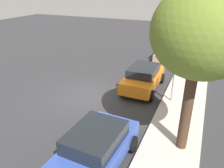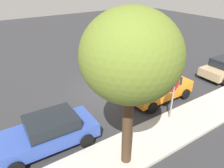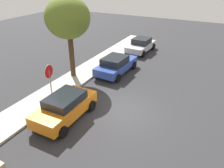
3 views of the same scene
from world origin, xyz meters
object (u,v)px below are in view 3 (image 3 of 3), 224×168
at_px(fire_hydrant, 114,55).
at_px(street_tree_near_corner, 68,18).
at_px(stop_sign, 50,77).
at_px(parked_car_blue, 116,65).
at_px(parked_car_orange, 65,107).
at_px(parked_car_silver, 141,45).

bearing_deg(fire_hydrant, street_tree_near_corner, 167.68).
height_order(stop_sign, parked_car_blue, stop_sign).
bearing_deg(parked_car_orange, parked_car_silver, 1.51).
relative_size(stop_sign, fire_hydrant, 3.53).
bearing_deg(parked_car_silver, parked_car_orange, -178.49).
xyz_separation_m(parked_car_orange, street_tree_near_corner, (4.73, 3.02, 3.76)).
bearing_deg(street_tree_near_corner, stop_sign, -163.16).
bearing_deg(parked_car_silver, stop_sign, 172.47).
bearing_deg(street_tree_near_corner, parked_car_silver, -18.08).
xyz_separation_m(street_tree_near_corner, fire_hydrant, (5.07, -1.11, -4.17)).
height_order(parked_car_orange, street_tree_near_corner, street_tree_near_corner).
bearing_deg(fire_hydrant, parked_car_blue, -150.12).
bearing_deg(street_tree_near_corner, fire_hydrant, -12.32).
distance_m(street_tree_near_corner, fire_hydrant, 6.66).
xyz_separation_m(parked_car_blue, street_tree_near_corner, (-2.18, 2.77, 3.79)).
bearing_deg(parked_car_silver, parked_car_blue, -179.10).
bearing_deg(parked_car_silver, fire_hydrant, 153.32).
bearing_deg(parked_car_orange, fire_hydrant, 11.02).
relative_size(stop_sign, parked_car_blue, 0.58).
relative_size(stop_sign, parked_car_orange, 0.63).
bearing_deg(stop_sign, fire_hydrant, 0.01).
height_order(parked_car_silver, fire_hydrant, parked_car_silver).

